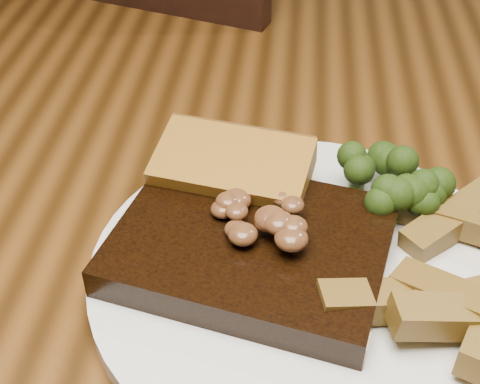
# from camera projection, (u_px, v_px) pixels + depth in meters

# --- Properties ---
(dining_table) EXTENTS (1.60, 0.90, 0.75)m
(dining_table) POSITION_uv_depth(u_px,v_px,m) (226.00, 289.00, 0.61)
(dining_table) COLOR #4E2D0F
(dining_table) RESTS_ON ground
(chair_far) EXTENTS (0.56, 0.56, 0.94)m
(chair_far) POSITION_uv_depth(u_px,v_px,m) (166.00, 102.00, 1.11)
(chair_far) COLOR black
(chair_far) RESTS_ON ground
(plate) EXTENTS (0.38, 0.38, 0.01)m
(plate) POSITION_uv_depth(u_px,v_px,m) (305.00, 275.00, 0.49)
(plate) COLOR silver
(plate) RESTS_ON dining_table
(steak) EXTENTS (0.22, 0.18, 0.03)m
(steak) POSITION_uv_depth(u_px,v_px,m) (251.00, 247.00, 0.48)
(steak) COLOR black
(steak) RESTS_ON plate
(steak_bone) EXTENTS (0.16, 0.05, 0.02)m
(steak_bone) POSITION_uv_depth(u_px,v_px,m) (243.00, 322.00, 0.43)
(steak_bone) COLOR beige
(steak_bone) RESTS_ON plate
(mushroom_pile) EXTENTS (0.06, 0.06, 0.03)m
(mushroom_pile) POSITION_uv_depth(u_px,v_px,m) (260.00, 213.00, 0.47)
(mushroom_pile) COLOR brown
(mushroom_pile) RESTS_ON steak
(garlic_bread) EXTENTS (0.13, 0.09, 0.03)m
(garlic_bread) POSITION_uv_depth(u_px,v_px,m) (233.00, 188.00, 0.53)
(garlic_bread) COLOR #976A1B
(garlic_bread) RESTS_ON plate
(potato_wedges) EXTENTS (0.12, 0.12, 0.02)m
(potato_wedges) POSITION_uv_depth(u_px,v_px,m) (430.00, 271.00, 0.46)
(potato_wedges) COLOR brown
(potato_wedges) RESTS_ON plate
(broccoli_cluster) EXTENTS (0.07, 0.07, 0.04)m
(broccoli_cluster) POSITION_uv_depth(u_px,v_px,m) (393.00, 191.00, 0.52)
(broccoli_cluster) COLOR #21350C
(broccoli_cluster) RESTS_ON plate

